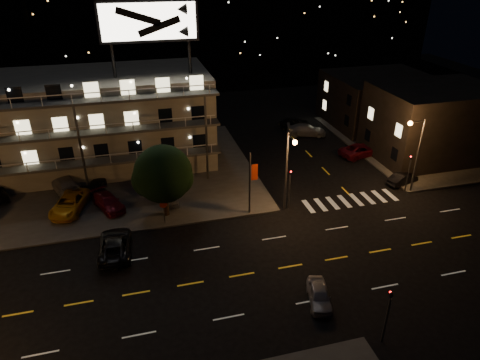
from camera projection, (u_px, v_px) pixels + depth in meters
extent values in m
plane|color=black|center=(217.00, 279.00, 32.61)|extent=(140.00, 140.00, 0.00)
cube|color=#3B3A38|center=(53.00, 182.00, 46.54)|extent=(44.00, 24.00, 0.15)
cube|color=#3B3A38|center=(407.00, 142.00, 56.47)|extent=(16.00, 24.00, 0.15)
cube|color=#9B9687|center=(86.00, 124.00, 48.59)|extent=(28.00, 12.00, 10.00)
cube|color=#9B9687|center=(77.00, 78.00, 46.15)|extent=(28.00, 12.00, 0.50)
cube|color=#3B3A38|center=(85.00, 163.00, 43.54)|extent=(28.00, 1.80, 0.25)
cube|color=#3B3A38|center=(79.00, 134.00, 42.05)|extent=(28.00, 1.80, 0.25)
cube|color=#3B3A38|center=(74.00, 103.00, 40.57)|extent=(28.00, 1.80, 0.25)
cylinder|color=black|center=(113.00, 61.00, 44.41)|extent=(0.36, 0.36, 3.50)
cylinder|color=black|center=(190.00, 57.00, 46.22)|extent=(0.36, 0.36, 3.50)
cube|color=black|center=(149.00, 21.00, 43.58)|extent=(10.20, 0.50, 4.20)
cube|color=white|center=(149.00, 22.00, 43.32)|extent=(9.60, 0.06, 3.60)
cube|color=black|center=(433.00, 122.00, 51.11)|extent=(14.00, 10.00, 8.50)
cube|color=black|center=(379.00, 100.00, 61.74)|extent=(14.00, 12.00, 7.00)
cube|color=black|center=(144.00, 11.00, 87.00)|extent=(120.00, 20.00, 24.00)
cylinder|color=#2D2D30|center=(286.00, 173.00, 39.78)|extent=(0.20, 0.20, 8.00)
cylinder|color=#2D2D30|center=(292.00, 138.00, 37.33)|extent=(0.12, 1.80, 0.12)
sphere|color=#FF943F|center=(295.00, 142.00, 36.69)|extent=(0.44, 0.44, 0.44)
cylinder|color=#2D2D30|center=(417.00, 157.00, 42.94)|extent=(0.20, 0.20, 8.00)
cylinder|color=#2D2D30|center=(418.00, 122.00, 40.99)|extent=(1.80, 0.12, 0.12)
sphere|color=#FF943F|center=(410.00, 123.00, 40.86)|extent=(0.44, 0.44, 0.44)
cylinder|color=#2D2D30|center=(289.00, 192.00, 41.08)|extent=(0.14, 0.14, 3.60)
imported|color=black|center=(291.00, 170.00, 40.02)|extent=(0.20, 0.16, 1.00)
sphere|color=#FF0C0C|center=(291.00, 172.00, 39.96)|extent=(0.14, 0.14, 0.14)
cylinder|color=#2D2D30|center=(386.00, 321.00, 26.52)|extent=(0.14, 0.14, 3.60)
imported|color=black|center=(392.00, 292.00, 25.45)|extent=(0.20, 0.16, 1.00)
sphere|color=#FF0C0C|center=(391.00, 292.00, 25.60)|extent=(0.14, 0.14, 0.14)
cylinder|color=#2D2D30|center=(408.00, 176.00, 44.02)|extent=(0.14, 0.14, 3.60)
imported|color=black|center=(412.00, 156.00, 42.95)|extent=(0.16, 0.20, 1.00)
sphere|color=#FF0C0C|center=(411.00, 157.00, 42.97)|extent=(0.14, 0.14, 0.14)
cylinder|color=#2D2D30|center=(250.00, 184.00, 39.44)|extent=(0.16, 0.16, 6.40)
cube|color=#BB2A0D|center=(255.00, 172.00, 38.99)|extent=(0.60, 0.04, 1.60)
cylinder|color=#2D2D30|center=(164.00, 214.00, 38.79)|extent=(0.08, 0.08, 2.20)
cylinder|color=#BB2A0D|center=(163.00, 205.00, 38.26)|extent=(0.91, 0.04, 0.91)
cylinder|color=black|center=(166.00, 203.00, 39.96)|extent=(0.51, 0.51, 2.46)
sphere|color=black|center=(163.00, 174.00, 38.53)|extent=(5.34, 5.34, 5.34)
sphere|color=black|center=(150.00, 180.00, 38.89)|extent=(3.29, 3.29, 3.29)
sphere|color=black|center=(176.00, 178.00, 38.62)|extent=(3.08, 3.08, 3.08)
imported|color=orange|center=(70.00, 203.00, 40.84)|extent=(3.97, 5.97, 1.52)
imported|color=#5C0D18|center=(108.00, 202.00, 41.28)|extent=(3.64, 4.97, 1.34)
imported|color=#939398|center=(170.00, 196.00, 42.38)|extent=(1.51, 3.63, 1.23)
imported|color=#939398|center=(64.00, 184.00, 44.36)|extent=(4.07, 5.67, 1.53)
imported|color=black|center=(96.00, 185.00, 44.35)|extent=(2.11, 3.93, 1.27)
imported|color=#5C0D18|center=(150.00, 182.00, 44.95)|extent=(1.84, 3.93, 1.25)
imported|color=black|center=(402.00, 179.00, 46.01)|extent=(3.94, 2.29, 1.23)
imported|color=#5C0D18|center=(360.00, 150.00, 52.52)|extent=(5.87, 3.68, 1.51)
imported|color=#939398|center=(306.00, 130.00, 58.53)|extent=(5.71, 3.75, 1.54)
imported|color=black|center=(294.00, 123.00, 61.29)|extent=(4.13, 1.69, 1.41)
imported|color=#939398|center=(319.00, 295.00, 30.23)|extent=(2.34, 3.89, 1.24)
imported|color=black|center=(115.00, 245.00, 35.24)|extent=(2.78, 5.57, 1.51)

